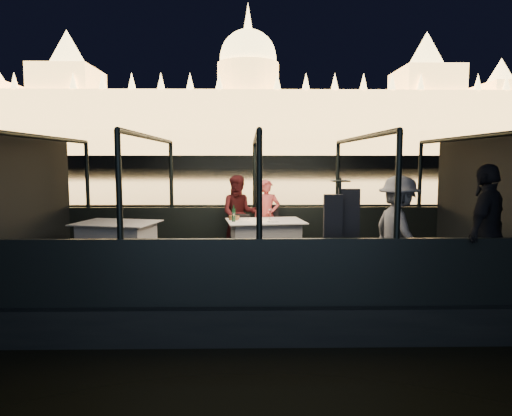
{
  "coord_description": "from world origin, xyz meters",
  "views": [
    {
      "loc": [
        -0.15,
        -7.86,
        2.42
      ],
      "look_at": [
        0.0,
        0.4,
        1.55
      ],
      "focal_mm": 32.0,
      "sensor_mm": 36.0,
      "label": 1
    }
  ],
  "objects_px": {
    "chair_port_left": "(241,233)",
    "dining_table_central": "(265,240)",
    "person_man_maroon": "(239,216)",
    "chair_port_right": "(268,232)",
    "passenger_dark": "(486,238)",
    "person_woman_coral": "(267,216)",
    "wine_bottle": "(234,214)",
    "passenger_stripe": "(398,232)",
    "dining_table_aft": "(117,242)",
    "coat_stand": "(339,231)"
  },
  "relations": [
    {
      "from": "chair_port_left",
      "to": "dining_table_central",
      "type": "bearing_deg",
      "value": -32.41
    },
    {
      "from": "person_man_maroon",
      "to": "chair_port_right",
      "type": "bearing_deg",
      "value": -16.62
    },
    {
      "from": "dining_table_central",
      "to": "chair_port_right",
      "type": "xyz_separation_m",
      "value": [
        0.08,
        0.65,
        0.06
      ]
    },
    {
      "from": "passenger_dark",
      "to": "person_man_maroon",
      "type": "bearing_deg",
      "value": -89.71
    },
    {
      "from": "person_woman_coral",
      "to": "wine_bottle",
      "type": "xyz_separation_m",
      "value": [
        -0.66,
        -0.91,
        0.17
      ]
    },
    {
      "from": "passenger_stripe",
      "to": "passenger_dark",
      "type": "bearing_deg",
      "value": -134.21
    },
    {
      "from": "chair_port_left",
      "to": "wine_bottle",
      "type": "height_order",
      "value": "wine_bottle"
    },
    {
      "from": "chair_port_right",
      "to": "dining_table_aft",
      "type": "bearing_deg",
      "value": -164.13
    },
    {
      "from": "coat_stand",
      "to": "person_woman_coral",
      "type": "distance_m",
      "value": 3.13
    },
    {
      "from": "dining_table_aft",
      "to": "passenger_stripe",
      "type": "xyz_separation_m",
      "value": [
        4.72,
        -1.77,
        0.47
      ]
    },
    {
      "from": "person_woman_coral",
      "to": "chair_port_right",
      "type": "bearing_deg",
      "value": -88.0
    },
    {
      "from": "dining_table_aft",
      "to": "wine_bottle",
      "type": "relative_size",
      "value": 4.61
    },
    {
      "from": "coat_stand",
      "to": "person_man_maroon",
      "type": "xyz_separation_m",
      "value": [
        -1.5,
        3.04,
        -0.15
      ]
    },
    {
      "from": "dining_table_aft",
      "to": "passenger_stripe",
      "type": "bearing_deg",
      "value": -20.52
    },
    {
      "from": "dining_table_central",
      "to": "person_man_maroon",
      "type": "height_order",
      "value": "person_man_maroon"
    },
    {
      "from": "dining_table_aft",
      "to": "person_woman_coral",
      "type": "bearing_deg",
      "value": 17.96
    },
    {
      "from": "chair_port_left",
      "to": "chair_port_right",
      "type": "height_order",
      "value": "chair_port_right"
    },
    {
      "from": "dining_table_central",
      "to": "passenger_dark",
      "type": "bearing_deg",
      "value": -40.95
    },
    {
      "from": "coat_stand",
      "to": "dining_table_central",
      "type": "bearing_deg",
      "value": 113.9
    },
    {
      "from": "chair_port_left",
      "to": "chair_port_right",
      "type": "bearing_deg",
      "value": 30.49
    },
    {
      "from": "chair_port_right",
      "to": "wine_bottle",
      "type": "bearing_deg",
      "value": -130.61
    },
    {
      "from": "dining_table_central",
      "to": "passenger_stripe",
      "type": "bearing_deg",
      "value": -44.91
    },
    {
      "from": "dining_table_central",
      "to": "person_man_maroon",
      "type": "bearing_deg",
      "value": 122.32
    },
    {
      "from": "chair_port_left",
      "to": "person_man_maroon",
      "type": "relative_size",
      "value": 0.51
    },
    {
      "from": "passenger_stripe",
      "to": "person_woman_coral",
      "type": "bearing_deg",
      "value": 22.32
    },
    {
      "from": "chair_port_left",
      "to": "person_woman_coral",
      "type": "bearing_deg",
      "value": 41.31
    },
    {
      "from": "chair_port_right",
      "to": "person_man_maroon",
      "type": "xyz_separation_m",
      "value": [
        -0.6,
        0.17,
        0.3
      ]
    },
    {
      "from": "chair_port_left",
      "to": "dining_table_aft",
      "type": "bearing_deg",
      "value": -154.4
    },
    {
      "from": "dining_table_aft",
      "to": "passenger_dark",
      "type": "xyz_separation_m",
      "value": [
        5.72,
        -2.39,
        0.47
      ]
    },
    {
      "from": "dining_table_central",
      "to": "chair_port_left",
      "type": "relative_size",
      "value": 1.79
    },
    {
      "from": "dining_table_central",
      "to": "passenger_dark",
      "type": "xyz_separation_m",
      "value": [
        2.93,
        -2.55,
        0.47
      ]
    },
    {
      "from": "dining_table_central",
      "to": "coat_stand",
      "type": "relative_size",
      "value": 0.87
    },
    {
      "from": "chair_port_right",
      "to": "wine_bottle",
      "type": "height_order",
      "value": "wine_bottle"
    },
    {
      "from": "chair_port_left",
      "to": "coat_stand",
      "type": "bearing_deg",
      "value": -50.42
    },
    {
      "from": "coat_stand",
      "to": "person_man_maroon",
      "type": "bearing_deg",
      "value": 116.3
    },
    {
      "from": "coat_stand",
      "to": "passenger_stripe",
      "type": "relative_size",
      "value": 0.99
    },
    {
      "from": "dining_table_central",
      "to": "passenger_stripe",
      "type": "relative_size",
      "value": 0.86
    },
    {
      "from": "chair_port_left",
      "to": "passenger_stripe",
      "type": "relative_size",
      "value": 0.48
    },
    {
      "from": "passenger_stripe",
      "to": "person_man_maroon",
      "type": "bearing_deg",
      "value": 29.3
    },
    {
      "from": "passenger_dark",
      "to": "dining_table_central",
      "type": "bearing_deg",
      "value": -86.4
    },
    {
      "from": "dining_table_central",
      "to": "person_man_maroon",
      "type": "xyz_separation_m",
      "value": [
        -0.52,
        0.82,
        0.36
      ]
    },
    {
      "from": "chair_port_right",
      "to": "passenger_stripe",
      "type": "bearing_deg",
      "value": -54.15
    },
    {
      "from": "chair_port_left",
      "to": "passenger_dark",
      "type": "relative_size",
      "value": 0.43
    },
    {
      "from": "coat_stand",
      "to": "passenger_stripe",
      "type": "distance_m",
      "value": 0.99
    },
    {
      "from": "dining_table_central",
      "to": "passenger_dark",
      "type": "height_order",
      "value": "passenger_dark"
    },
    {
      "from": "passenger_dark",
      "to": "passenger_stripe",
      "type": "bearing_deg",
      "value": -77.2
    },
    {
      "from": "dining_table_aft",
      "to": "chair_port_right",
      "type": "height_order",
      "value": "chair_port_right"
    },
    {
      "from": "dining_table_central",
      "to": "chair_port_left",
      "type": "height_order",
      "value": "chair_port_left"
    },
    {
      "from": "chair_port_left",
      "to": "passenger_stripe",
      "type": "distance_m",
      "value": 3.41
    },
    {
      "from": "coat_stand",
      "to": "wine_bottle",
      "type": "bearing_deg",
      "value": 127.33
    }
  ]
}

